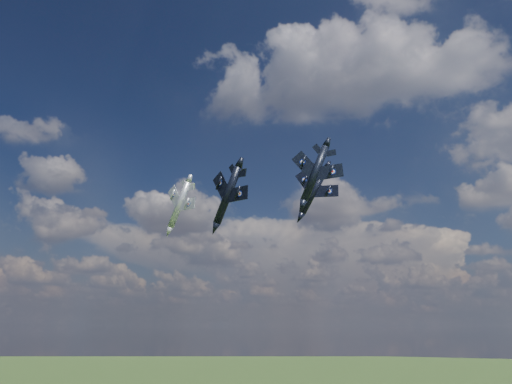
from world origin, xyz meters
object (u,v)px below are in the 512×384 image
at_px(jet_lead_navy, 228,195).
at_px(jet_left_silver, 179,205).
at_px(jet_high_navy, 314,191).
at_px(jet_right_navy, 315,173).

distance_m(jet_lead_navy, jet_left_silver, 19.47).
distance_m(jet_lead_navy, jet_high_navy, 21.76).
bearing_deg(jet_right_navy, jet_high_navy, 101.69).
bearing_deg(jet_high_navy, jet_right_navy, -81.31).
bearing_deg(jet_lead_navy, jet_right_navy, 4.38).
distance_m(jet_lead_navy, jet_right_navy, 18.21).
relative_size(jet_lead_navy, jet_left_silver, 1.05).
height_order(jet_lead_navy, jet_left_silver, jet_left_silver).
bearing_deg(jet_right_navy, jet_left_silver, 150.64).
xyz_separation_m(jet_high_navy, jet_left_silver, (-27.07, -7.30, -2.23)).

